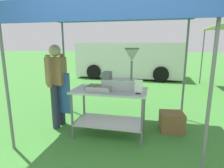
# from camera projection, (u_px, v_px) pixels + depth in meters

# --- Properties ---
(ground_plane) EXTENTS (70.00, 70.00, 0.00)m
(ground_plane) POSITION_uv_depth(u_px,v_px,m) (141.00, 83.00, 8.01)
(ground_plane) COLOR #3D7F33
(stall_canopy) EXTENTS (2.96, 2.05, 2.16)m
(stall_canopy) POSITION_uv_depth(u_px,v_px,m) (111.00, 16.00, 3.04)
(stall_canopy) COLOR slate
(stall_canopy) RESTS_ON ground
(donut_cart) EXTENTS (1.28, 0.67, 0.84)m
(donut_cart) POSITION_uv_depth(u_px,v_px,m) (110.00, 102.00, 3.25)
(donut_cart) COLOR #B7B7BC
(donut_cart) RESTS_ON ground
(donut_tray) EXTENTS (0.43, 0.32, 0.07)m
(donut_tray) POSITION_uv_depth(u_px,v_px,m) (99.00, 88.00, 3.20)
(donut_tray) COLOR #B7B7BC
(donut_tray) RESTS_ON donut_cart
(donut_fryer) EXTENTS (0.62, 0.28, 0.71)m
(donut_fryer) POSITION_uv_depth(u_px,v_px,m) (121.00, 75.00, 3.20)
(donut_fryer) COLOR #B7B7BC
(donut_fryer) RESTS_ON donut_cart
(menu_sign) EXTENTS (0.13, 0.05, 0.23)m
(menu_sign) POSITION_uv_depth(u_px,v_px,m) (138.00, 88.00, 2.92)
(menu_sign) COLOR black
(menu_sign) RESTS_ON donut_cart
(vendor) EXTENTS (0.46, 0.54, 1.61)m
(vendor) POSITION_uv_depth(u_px,v_px,m) (57.00, 82.00, 3.55)
(vendor) COLOR #2D3347
(vendor) RESTS_ON ground
(supply_crate) EXTENTS (0.47, 0.43, 0.36)m
(supply_crate) POSITION_uv_depth(u_px,v_px,m) (172.00, 122.00, 3.49)
(supply_crate) COLOR brown
(supply_crate) RESTS_ON ground
(van_white) EXTENTS (5.03, 2.21, 1.69)m
(van_white) POSITION_uv_depth(u_px,v_px,m) (129.00, 60.00, 9.22)
(van_white) COLOR white
(van_white) RESTS_ON ground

